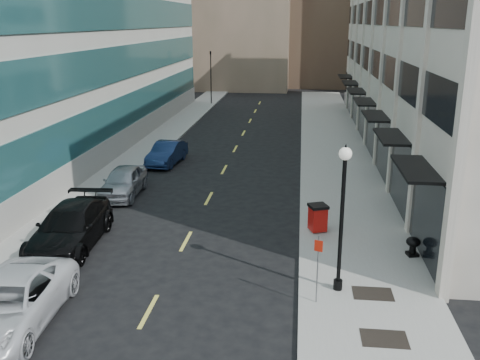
% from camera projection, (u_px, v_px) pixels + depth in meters
% --- Properties ---
extents(ground, '(160.00, 160.00, 0.00)m').
position_uv_depth(ground, '(130.00, 346.00, 16.05)').
color(ground, black).
rests_on(ground, ground).
extents(sidewalk_right, '(5.00, 80.00, 0.15)m').
position_uv_depth(sidewalk_right, '(340.00, 172.00, 34.26)').
color(sidewalk_right, gray).
rests_on(sidewalk_right, ground).
extents(sidewalk_left, '(3.00, 80.00, 0.15)m').
position_uv_depth(sidewalk_left, '(128.00, 166.00, 35.78)').
color(sidewalk_left, gray).
rests_on(sidewalk_left, ground).
extents(building_right, '(15.30, 46.50, 18.25)m').
position_uv_depth(building_right, '(477.00, 27.00, 37.36)').
color(building_right, beige).
rests_on(building_right, ground).
extents(building_left, '(16.14, 46.00, 20.00)m').
position_uv_depth(building_left, '(29.00, 13.00, 40.63)').
color(building_left, beige).
rests_on(building_left, ground).
extents(skyline_tan_far, '(12.00, 14.00, 22.00)m').
position_uv_depth(skyline_tan_far, '(189.00, 11.00, 88.70)').
color(skyline_tan_far, '#967862').
rests_on(skyline_tan_far, ground).
extents(skyline_stone, '(10.00, 14.00, 20.00)m').
position_uv_depth(skyline_stone, '(399.00, 16.00, 74.10)').
color(skyline_stone, beige).
rests_on(skyline_stone, ground).
extents(grate_mid, '(1.40, 1.00, 0.01)m').
position_uv_depth(grate_mid, '(384.00, 339.00, 16.13)').
color(grate_mid, black).
rests_on(grate_mid, sidewalk_right).
extents(grate_far, '(1.40, 1.00, 0.01)m').
position_uv_depth(grate_far, '(373.00, 294.00, 18.80)').
color(grate_far, black).
rests_on(grate_far, sidewalk_right).
extents(road_centerline, '(0.15, 68.20, 0.01)m').
position_uv_depth(road_centerline, '(217.00, 183.00, 32.24)').
color(road_centerline, '#D8CC4C').
rests_on(road_centerline, ground).
extents(traffic_signal, '(0.66, 0.66, 6.98)m').
position_uv_depth(traffic_signal, '(211.00, 55.00, 60.72)').
color(traffic_signal, black).
rests_on(traffic_signal, ground).
extents(car_white_van, '(3.01, 6.01, 1.63)m').
position_uv_depth(car_white_van, '(9.00, 303.00, 16.85)').
color(car_white_van, silver).
rests_on(car_white_van, ground).
extents(car_black_pickup, '(2.80, 6.20, 1.76)m').
position_uv_depth(car_black_pickup, '(71.00, 227.00, 22.93)').
color(car_black_pickup, black).
rests_on(car_black_pickup, ground).
extents(car_silver_sedan, '(2.06, 4.79, 1.61)m').
position_uv_depth(car_silver_sedan, '(123.00, 182.00, 29.67)').
color(car_silver_sedan, '#9DA0A6').
rests_on(car_silver_sedan, ground).
extents(car_blue_sedan, '(2.04, 4.72, 1.51)m').
position_uv_depth(car_blue_sedan, '(167.00, 153.00, 36.27)').
color(car_blue_sedan, '#132348').
rests_on(car_blue_sedan, ground).
extents(trash_bin, '(1.01, 1.01, 1.27)m').
position_uv_depth(trash_bin, '(318.00, 217.00, 24.25)').
color(trash_bin, '#AE100B').
rests_on(trash_bin, sidewalk_right).
extents(lamppost, '(0.44, 0.44, 5.34)m').
position_uv_depth(lamppost, '(342.00, 207.00, 18.23)').
color(lamppost, black).
rests_on(lamppost, sidewalk_right).
extents(sign_post, '(0.28, 0.13, 2.44)m').
position_uv_depth(sign_post, '(318.00, 260.00, 17.80)').
color(sign_post, slate).
rests_on(sign_post, sidewalk_right).
extents(urn_planter, '(0.58, 0.58, 0.81)m').
position_uv_depth(urn_planter, '(413.00, 244.00, 21.74)').
color(urn_planter, black).
rests_on(urn_planter, sidewalk_right).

